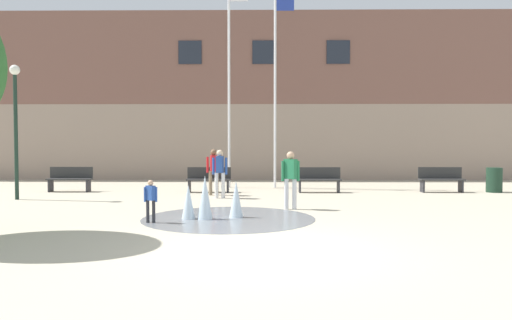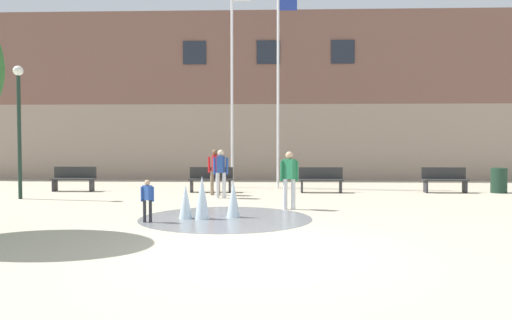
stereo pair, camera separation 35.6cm
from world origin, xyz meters
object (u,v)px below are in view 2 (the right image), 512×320
at_px(park_bench_center, 321,179).
at_px(lamp_post_left_lane, 19,113).
at_px(park_bench_under_right_flagpole, 445,179).
at_px(park_bench_left_of_flagpoles, 74,178).
at_px(park_bench_under_left_flagpole, 211,179).
at_px(adult_near_bench, 215,168).
at_px(adult_watching, 289,175).
at_px(flagpole_right, 279,83).
at_px(trash_can, 499,180).
at_px(child_running, 147,197).
at_px(teen_by_trashcan, 221,170).
at_px(flagpole_left, 233,78).

distance_m(park_bench_center, lamp_post_left_lane, 10.46).
bearing_deg(park_bench_under_right_flagpole, park_bench_left_of_flagpoles, 179.99).
height_order(park_bench_under_left_flagpole, lamp_post_left_lane, lamp_post_left_lane).
bearing_deg(adult_near_bench, adult_watching, 22.23).
distance_m(park_bench_center, adult_watching, 4.74).
bearing_deg(flagpole_right, park_bench_under_right_flagpole, -15.88).
bearing_deg(trash_can, child_running, -147.84).
height_order(teen_by_trashcan, adult_near_bench, same).
distance_m(park_bench_under_left_flagpole, flagpole_right, 4.84).
relative_size(teen_by_trashcan, adult_watching, 1.00).
xyz_separation_m(park_bench_under_left_flagpole, park_bench_under_right_flagpole, (8.51, 0.14, 0.00)).
relative_size(lamp_post_left_lane, trash_can, 4.77).
bearing_deg(adult_near_bench, flagpole_left, 159.79).
xyz_separation_m(flagpole_left, lamp_post_left_lane, (-6.55, -4.21, -1.62)).
bearing_deg(adult_near_bench, lamp_post_left_lane, -90.40).
bearing_deg(park_bench_under_left_flagpole, park_bench_under_right_flagpole, 0.96).
xyz_separation_m(teen_by_trashcan, trash_can, (9.87, 2.01, -0.48)).
height_order(flagpole_left, lamp_post_left_lane, flagpole_left).
distance_m(park_bench_under_left_flagpole, child_running, 6.85).
relative_size(teen_by_trashcan, lamp_post_left_lane, 0.37).
bearing_deg(park_bench_left_of_flagpoles, park_bench_under_left_flagpole, -1.62).
distance_m(park_bench_left_of_flagpoles, adult_near_bench, 5.57).
xyz_separation_m(lamp_post_left_lane, trash_can, (16.34, 2.47, -2.32)).
height_order(park_bench_center, teen_by_trashcan, teen_by_trashcan).
distance_m(park_bench_under_left_flagpole, teen_by_trashcan, 2.03).
bearing_deg(teen_by_trashcan, park_bench_center, 126.46).
distance_m(park_bench_left_of_flagpoles, flagpole_right, 8.68).
xyz_separation_m(adult_near_bench, flagpole_right, (2.22, 2.86, 3.26)).
bearing_deg(child_running, park_bench_center, 91.24).
xyz_separation_m(adult_near_bench, trash_can, (10.16, 1.12, -0.48)).
bearing_deg(park_bench_left_of_flagpoles, trash_can, -0.12).
bearing_deg(park_bench_center, park_bench_left_of_flagpoles, 179.19).
xyz_separation_m(adult_watching, lamp_post_left_lane, (-8.63, 2.17, 1.83)).
bearing_deg(child_running, teen_by_trashcan, 111.99).
xyz_separation_m(adult_watching, child_running, (-3.33, -2.31, -0.35)).
bearing_deg(lamp_post_left_lane, adult_watching, -14.09).
xyz_separation_m(park_bench_under_left_flagpole, adult_near_bench, (0.27, -1.00, 0.45)).
bearing_deg(park_bench_left_of_flagpoles, child_running, -56.83).
relative_size(park_bench_left_of_flagpoles, adult_near_bench, 1.01).
xyz_separation_m(park_bench_under_right_flagpole, adult_near_bench, (-8.24, -1.15, 0.45)).
relative_size(child_running, trash_can, 1.10).
distance_m(teen_by_trashcan, adult_watching, 3.40).
bearing_deg(child_running, lamp_post_left_lane, 175.14).
relative_size(park_bench_left_of_flagpoles, flagpole_right, 0.20).
xyz_separation_m(park_bench_left_of_flagpoles, child_running, (4.56, -6.97, 0.10)).
height_order(park_bench_center, flagpole_right, flagpole_right).
height_order(park_bench_under_right_flagpole, teen_by_trashcan, teen_by_trashcan).
bearing_deg(park_bench_under_left_flagpole, park_bench_center, 0.22).
bearing_deg(park_bench_under_right_flagpole, adult_watching, -141.11).
bearing_deg(park_bench_under_left_flagpole, child_running, -95.03).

